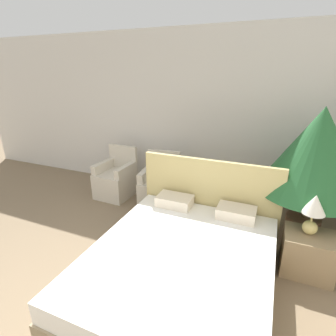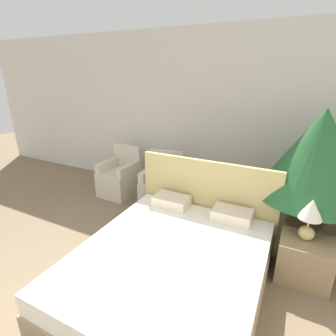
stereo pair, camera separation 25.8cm
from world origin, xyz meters
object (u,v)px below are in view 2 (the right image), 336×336
at_px(bed, 173,265).
at_px(nightstand, 304,260).
at_px(armchair_near_window_right, 161,188).
at_px(potted_palm, 318,157).
at_px(armchair_near_window_left, 119,179).
at_px(table_lamp, 310,215).

relative_size(bed, nightstand, 4.07).
xyz_separation_m(armchair_near_window_right, potted_palm, (2.22, -0.22, 0.95)).
xyz_separation_m(armchair_near_window_left, potted_palm, (3.12, -0.22, 0.95)).
height_order(armchair_near_window_right, potted_palm, potted_palm).
bearing_deg(potted_palm, armchair_near_window_left, 175.96).
bearing_deg(nightstand, potted_palm, 91.99).
bearing_deg(armchair_near_window_right, nightstand, -28.19).
height_order(armchair_near_window_left, table_lamp, table_lamp).
height_order(bed, armchair_near_window_right, bed).
distance_m(potted_palm, nightstand, 1.19).
distance_m(bed, table_lamp, 1.53).
height_order(nightstand, table_lamp, table_lamp).
bearing_deg(bed, armchair_near_window_left, 139.59).
height_order(armchair_near_window_left, potted_palm, potted_palm).
distance_m(armchair_near_window_right, table_lamp, 2.42).
xyz_separation_m(armchair_near_window_left, nightstand, (3.14, -0.87, -0.05)).
bearing_deg(armchair_near_window_right, potted_palm, -12.75).
height_order(armchair_near_window_left, armchair_near_window_right, same).
xyz_separation_m(bed, armchair_near_window_left, (-1.90, 1.62, 0.02)).
relative_size(armchair_near_window_left, table_lamp, 1.89).
xyz_separation_m(bed, armchair_near_window_right, (-1.00, 1.62, 0.02)).
height_order(bed, potted_palm, potted_palm).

